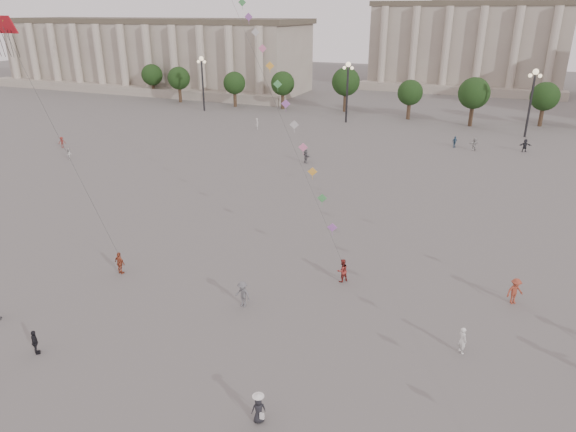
% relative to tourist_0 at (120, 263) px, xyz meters
% --- Properties ---
extents(ground, '(360.00, 360.00, 0.00)m').
position_rel_tourist_0_xyz_m(ground, '(14.06, -7.44, -0.89)').
color(ground, '#5F5C59').
rests_on(ground, ground).
extents(hall_west, '(84.00, 26.22, 17.20)m').
position_rel_tourist_0_xyz_m(hall_west, '(-60.94, 86.45, 7.53)').
color(hall_west, gray).
rests_on(hall_west, ground).
extents(hall_central, '(48.30, 34.30, 35.50)m').
position_rel_tourist_0_xyz_m(hall_central, '(14.06, 121.78, 13.34)').
color(hall_central, gray).
rests_on(hall_central, ground).
extents(tree_row, '(137.12, 5.12, 8.00)m').
position_rel_tourist_0_xyz_m(tree_row, '(14.06, 70.56, 4.50)').
color(tree_row, '#3B281D').
rests_on(tree_row, ground).
extents(lamp_post_far_west, '(2.00, 0.90, 10.65)m').
position_rel_tourist_0_xyz_m(lamp_post_far_west, '(-30.94, 62.56, 6.46)').
color(lamp_post_far_west, '#262628').
rests_on(lamp_post_far_west, ground).
extents(lamp_post_mid_west, '(2.00, 0.90, 10.65)m').
position_rel_tourist_0_xyz_m(lamp_post_mid_west, '(-0.94, 62.56, 6.46)').
color(lamp_post_mid_west, '#262628').
rests_on(lamp_post_mid_west, ground).
extents(lamp_post_mid_east, '(2.00, 0.90, 10.65)m').
position_rel_tourist_0_xyz_m(lamp_post_mid_east, '(29.06, 62.56, 6.46)').
color(lamp_post_mid_east, '#262628').
rests_on(lamp_post_mid_east, ground).
extents(person_crowd_0, '(0.95, 1.01, 1.67)m').
position_rel_tourist_0_xyz_m(person_crowd_0, '(19.33, 51.10, -0.06)').
color(person_crowd_0, '#325471').
rests_on(person_crowd_0, ground).
extents(person_crowd_1, '(0.92, 0.88, 1.49)m').
position_rel_tourist_0_xyz_m(person_crowd_1, '(-28.48, 23.73, -0.15)').
color(person_crowd_1, silver).
rests_on(person_crowd_1, ground).
extents(person_crowd_2, '(1.16, 1.17, 1.62)m').
position_rel_tourist_0_xyz_m(person_crowd_2, '(-34.32, 28.22, -0.08)').
color(person_crowd_2, maroon).
rests_on(person_crowd_2, ground).
extents(person_crowd_4, '(1.58, 1.67, 1.88)m').
position_rel_tourist_0_xyz_m(person_crowd_4, '(22.13, 50.40, 0.05)').
color(person_crowd_4, '#B0AFAC').
rests_on(person_crowd_4, ground).
extents(person_crowd_6, '(1.34, 0.94, 1.88)m').
position_rel_tourist_0_xyz_m(person_crowd_6, '(10.91, -0.52, 0.05)').
color(person_crowd_6, '#5E5F63').
rests_on(person_crowd_6, ground).
extents(person_crowd_8, '(1.41, 1.33, 1.92)m').
position_rel_tourist_0_xyz_m(person_crowd_8, '(28.06, 7.12, 0.07)').
color(person_crowd_8, brown).
rests_on(person_crowd_8, ground).
extents(person_crowd_9, '(1.80, 1.04, 1.85)m').
position_rel_tourist_0_xyz_m(person_crowd_9, '(28.94, 52.34, 0.03)').
color(person_crowd_9, '#222328').
rests_on(person_crowd_9, ground).
extents(person_crowd_10, '(0.78, 0.82, 1.89)m').
position_rel_tourist_0_xyz_m(person_crowd_10, '(-13.30, 51.06, 0.05)').
color(person_crowd_10, silver).
rests_on(person_crowd_10, ground).
extents(person_crowd_12, '(1.64, 1.52, 1.83)m').
position_rel_tourist_0_xyz_m(person_crowd_12, '(2.00, 34.64, 0.02)').
color(person_crowd_12, slate).
rests_on(person_crowd_12, ground).
extents(person_crowd_13, '(0.72, 0.74, 1.71)m').
position_rel_tourist_0_xyz_m(person_crowd_13, '(25.27, -0.04, -0.03)').
color(person_crowd_13, silver).
rests_on(person_crowd_13, ground).
extents(tourist_0, '(1.11, 0.62, 1.78)m').
position_rel_tourist_0_xyz_m(tourist_0, '(0.00, 0.00, 0.00)').
color(tourist_0, '#974229').
rests_on(tourist_0, ground).
extents(tourist_1, '(0.95, 0.90, 1.57)m').
position_rel_tourist_0_xyz_m(tourist_1, '(2.10, -9.99, -0.11)').
color(tourist_1, black).
rests_on(tourist_1, ground).
extents(kite_flyer_0, '(1.09, 1.12, 1.82)m').
position_rel_tourist_0_xyz_m(kite_flyer_0, '(16.15, 5.48, 0.02)').
color(kite_flyer_0, maroon).
rests_on(kite_flyer_0, ground).
extents(hat_person, '(0.85, 0.80, 1.69)m').
position_rel_tourist_0_xyz_m(hat_person, '(16.61, -9.73, -0.09)').
color(hat_person, black).
rests_on(hat_person, ground).
extents(dragon_kite, '(2.63, 2.30, 17.43)m').
position_rel_tourist_0_xyz_m(dragon_kite, '(-2.97, -3.80, 16.44)').
color(dragon_kite, '#B4131D').
rests_on(dragon_kite, ground).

